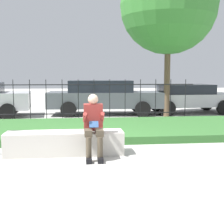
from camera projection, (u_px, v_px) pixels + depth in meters
name	position (u px, v px, depth m)	size (l,w,h in m)	color
ground_plane	(79.00, 154.00, 6.62)	(60.00, 60.00, 0.00)	#B2AFA8
stone_bench	(65.00, 144.00, 6.56)	(2.46, 0.58, 0.48)	beige
person_seated_reader	(93.00, 123.00, 6.25)	(0.42, 0.73, 1.28)	black
grass_berm	(79.00, 129.00, 8.98)	(10.28, 3.42, 0.19)	#33662D
iron_fence	(78.00, 100.00, 10.89)	(8.28, 0.03, 1.49)	black
car_parked_center	(104.00, 96.00, 12.96)	(4.78, 2.02, 1.42)	#4C5156
car_parked_right	(188.00, 97.00, 13.48)	(3.96, 1.98, 1.24)	#B7B7BC
tree_behind_fence	(169.00, 5.00, 11.91)	(3.73, 3.73, 6.17)	brown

